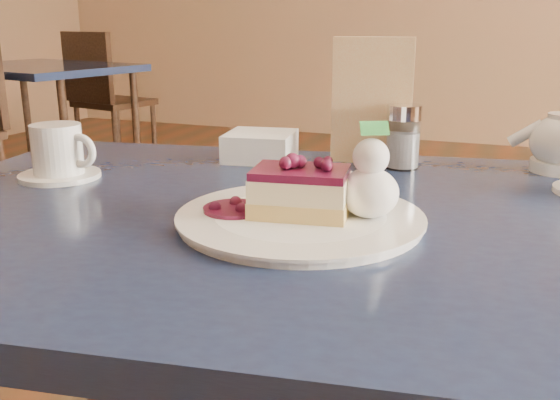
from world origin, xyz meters
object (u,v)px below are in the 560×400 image
(cheesecake_slice, at_px, (300,192))
(dessert_plate, at_px, (300,219))
(coffee_set, at_px, (59,154))
(bg_table_far_left, at_px, (50,180))
(main_table, at_px, (306,267))

(cheesecake_slice, bearing_deg, dessert_plate, 81.32)
(coffee_set, bearing_deg, bg_table_far_left, 132.31)
(cheesecake_slice, distance_m, bg_table_far_left, 3.26)
(bg_table_far_left, bearing_deg, coffee_set, -36.46)
(main_table, distance_m, dessert_plate, 0.10)
(main_table, xyz_separation_m, dessert_plate, (0.01, -0.05, 0.08))
(main_table, bearing_deg, cheesecake_slice, -90.00)
(dessert_plate, distance_m, bg_table_far_left, 3.25)
(coffee_set, relative_size, bg_table_far_left, 0.08)
(coffee_set, bearing_deg, dessert_plate, -10.65)
(dessert_plate, xyz_separation_m, bg_table_far_left, (-2.33, 2.16, -0.68))
(main_table, xyz_separation_m, coffee_set, (-0.43, 0.03, 0.12))
(main_table, bearing_deg, coffee_set, 166.89)
(dessert_plate, bearing_deg, cheesecake_slice, -90.00)
(dessert_plate, bearing_deg, coffee_set, 169.35)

